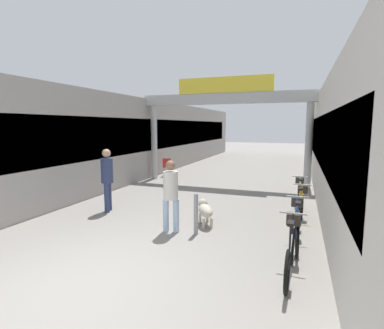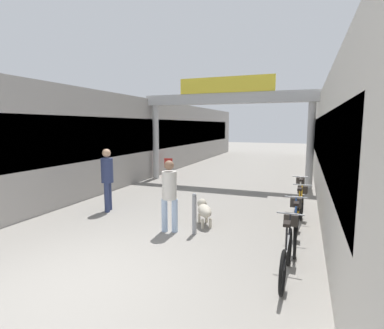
{
  "view_description": "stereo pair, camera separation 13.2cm",
  "coord_description": "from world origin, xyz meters",
  "px_view_note": "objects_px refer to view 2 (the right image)",
  "views": [
    {
      "loc": [
        3.03,
        -3.64,
        2.47
      ],
      "look_at": [
        0.0,
        4.74,
        1.3
      ],
      "focal_mm": 28.0,
      "sensor_mm": 36.0,
      "label": 1
    },
    {
      "loc": [
        3.15,
        -3.59,
        2.47
      ],
      "look_at": [
        0.0,
        4.74,
        1.3
      ],
      "focal_mm": 28.0,
      "sensor_mm": 36.0,
      "label": 2
    }
  ],
  "objects_px": {
    "pedestrian_companion": "(107,176)",
    "pedestrian_with_dog": "(169,191)",
    "bicycle_blue_second": "(295,225)",
    "bicycle_black_nearest": "(287,250)",
    "bicycle_silver_farthest": "(300,196)",
    "cafe_chair_red_nearer": "(169,165)",
    "bicycle_orange_third": "(300,208)",
    "dog_on_leash": "(204,210)",
    "bollard_post_metal": "(194,213)"
  },
  "relations": [
    {
      "from": "pedestrian_companion",
      "to": "pedestrian_with_dog",
      "type": "bearing_deg",
      "value": -21.13
    },
    {
      "from": "pedestrian_with_dog",
      "to": "bicycle_blue_second",
      "type": "height_order",
      "value": "pedestrian_with_dog"
    },
    {
      "from": "bicycle_black_nearest",
      "to": "bicycle_silver_farthest",
      "type": "bearing_deg",
      "value": 88.16
    },
    {
      "from": "pedestrian_with_dog",
      "to": "cafe_chair_red_nearer",
      "type": "bearing_deg",
      "value": 115.24
    },
    {
      "from": "bicycle_silver_farthest",
      "to": "pedestrian_companion",
      "type": "bearing_deg",
      "value": -159.48
    },
    {
      "from": "bicycle_blue_second",
      "to": "pedestrian_companion",
      "type": "bearing_deg",
      "value": 171.38
    },
    {
      "from": "bicycle_black_nearest",
      "to": "cafe_chair_red_nearer",
      "type": "distance_m",
      "value": 10.11
    },
    {
      "from": "pedestrian_companion",
      "to": "bicycle_blue_second",
      "type": "bearing_deg",
      "value": -8.62
    },
    {
      "from": "pedestrian_with_dog",
      "to": "bicycle_blue_second",
      "type": "distance_m",
      "value": 2.81
    },
    {
      "from": "pedestrian_with_dog",
      "to": "cafe_chair_red_nearer",
      "type": "relative_size",
      "value": 1.89
    },
    {
      "from": "pedestrian_companion",
      "to": "bicycle_silver_farthest",
      "type": "bearing_deg",
      "value": 20.52
    },
    {
      "from": "cafe_chair_red_nearer",
      "to": "bicycle_black_nearest",
      "type": "bearing_deg",
      "value": -53.82
    },
    {
      "from": "pedestrian_companion",
      "to": "bicycle_blue_second",
      "type": "distance_m",
      "value": 5.24
    },
    {
      "from": "bicycle_black_nearest",
      "to": "bicycle_silver_farthest",
      "type": "xyz_separation_m",
      "value": [
        0.13,
        4.05,
        0.0
      ]
    },
    {
      "from": "bicycle_orange_third",
      "to": "bicycle_blue_second",
      "type": "bearing_deg",
      "value": -92.61
    },
    {
      "from": "pedestrian_with_dog",
      "to": "dog_on_leash",
      "type": "bearing_deg",
      "value": 52.25
    },
    {
      "from": "dog_on_leash",
      "to": "bicycle_silver_farthest",
      "type": "bearing_deg",
      "value": 43.53
    },
    {
      "from": "bicycle_black_nearest",
      "to": "cafe_chair_red_nearer",
      "type": "xyz_separation_m",
      "value": [
        -5.97,
        8.16,
        0.1
      ]
    },
    {
      "from": "dog_on_leash",
      "to": "bollard_post_metal",
      "type": "distance_m",
      "value": 0.71
    },
    {
      "from": "bicycle_black_nearest",
      "to": "bicycle_blue_second",
      "type": "xyz_separation_m",
      "value": [
        0.08,
        1.32,
        0.0
      ]
    },
    {
      "from": "pedestrian_with_dog",
      "to": "bicycle_black_nearest",
      "type": "distance_m",
      "value": 2.97
    },
    {
      "from": "bicycle_orange_third",
      "to": "dog_on_leash",
      "type": "bearing_deg",
      "value": -159.79
    },
    {
      "from": "bicycle_black_nearest",
      "to": "bicycle_orange_third",
      "type": "height_order",
      "value": "same"
    },
    {
      "from": "pedestrian_with_dog",
      "to": "pedestrian_companion",
      "type": "distance_m",
      "value": 2.56
    },
    {
      "from": "bicycle_blue_second",
      "to": "bicycle_black_nearest",
      "type": "bearing_deg",
      "value": -93.58
    },
    {
      "from": "dog_on_leash",
      "to": "bollard_post_metal",
      "type": "bearing_deg",
      "value": -89.8
    },
    {
      "from": "bicycle_silver_farthest",
      "to": "bollard_post_metal",
      "type": "distance_m",
      "value": 3.58
    },
    {
      "from": "pedestrian_companion",
      "to": "cafe_chair_red_nearer",
      "type": "relative_size",
      "value": 2.03
    },
    {
      "from": "cafe_chair_red_nearer",
      "to": "dog_on_leash",
      "type": "bearing_deg",
      "value": -58.03
    },
    {
      "from": "bicycle_silver_farthest",
      "to": "bicycle_blue_second",
      "type": "bearing_deg",
      "value": -90.99
    },
    {
      "from": "bollard_post_metal",
      "to": "cafe_chair_red_nearer",
      "type": "height_order",
      "value": "bollard_post_metal"
    },
    {
      "from": "pedestrian_companion",
      "to": "bollard_post_metal",
      "type": "distance_m",
      "value": 3.15
    },
    {
      "from": "pedestrian_companion",
      "to": "bicycle_silver_farthest",
      "type": "height_order",
      "value": "pedestrian_companion"
    },
    {
      "from": "bicycle_orange_third",
      "to": "bollard_post_metal",
      "type": "bearing_deg",
      "value": -145.63
    },
    {
      "from": "pedestrian_with_dog",
      "to": "bicycle_silver_farthest",
      "type": "xyz_separation_m",
      "value": [
        2.81,
        2.87,
        -0.52
      ]
    },
    {
      "from": "pedestrian_with_dog",
      "to": "bicycle_silver_farthest",
      "type": "distance_m",
      "value": 4.05
    },
    {
      "from": "bicycle_silver_farthest",
      "to": "bicycle_black_nearest",
      "type": "bearing_deg",
      "value": -91.84
    },
    {
      "from": "bicycle_blue_second",
      "to": "cafe_chair_red_nearer",
      "type": "xyz_separation_m",
      "value": [
        -6.05,
        6.84,
        0.1
      ]
    },
    {
      "from": "bicycle_blue_second",
      "to": "pedestrian_with_dog",
      "type": "bearing_deg",
      "value": -177.05
    },
    {
      "from": "bicycle_blue_second",
      "to": "bicycle_orange_third",
      "type": "distance_m",
      "value": 1.44
    },
    {
      "from": "bicycle_silver_farthest",
      "to": "cafe_chair_red_nearer",
      "type": "height_order",
      "value": "bicycle_silver_farthest"
    },
    {
      "from": "pedestrian_companion",
      "to": "bicycle_orange_third",
      "type": "bearing_deg",
      "value": 7.24
    },
    {
      "from": "pedestrian_companion",
      "to": "bicycle_orange_third",
      "type": "xyz_separation_m",
      "value": [
        5.21,
        0.66,
        -0.61
      ]
    },
    {
      "from": "bollard_post_metal",
      "to": "bicycle_orange_third",
      "type": "bearing_deg",
      "value": 34.37
    },
    {
      "from": "bicycle_orange_third",
      "to": "bollard_post_metal",
      "type": "distance_m",
      "value": 2.71
    },
    {
      "from": "bicycle_blue_second",
      "to": "bollard_post_metal",
      "type": "relative_size",
      "value": 1.77
    },
    {
      "from": "bicycle_orange_third",
      "to": "cafe_chair_red_nearer",
      "type": "relative_size",
      "value": 1.9
    },
    {
      "from": "bicycle_orange_third",
      "to": "bicycle_silver_farthest",
      "type": "xyz_separation_m",
      "value": [
        -0.02,
        1.28,
        0.0
      ]
    },
    {
      "from": "bicycle_blue_second",
      "to": "bicycle_silver_farthest",
      "type": "relative_size",
      "value": 1.0
    },
    {
      "from": "pedestrian_companion",
      "to": "bicycle_black_nearest",
      "type": "xyz_separation_m",
      "value": [
        5.07,
        -2.1,
        -0.61
      ]
    }
  ]
}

